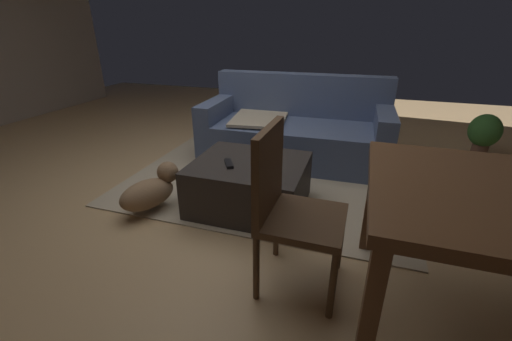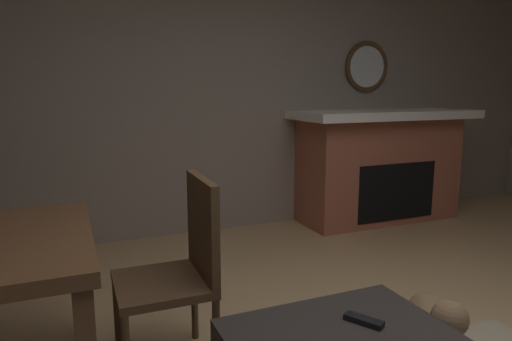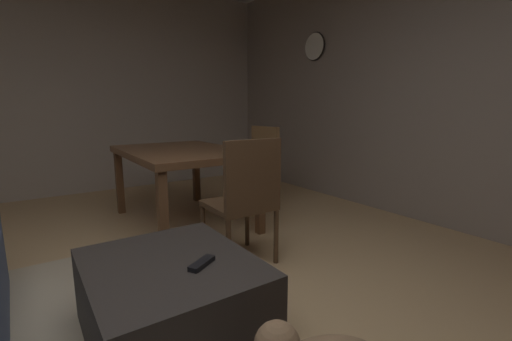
# 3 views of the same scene
# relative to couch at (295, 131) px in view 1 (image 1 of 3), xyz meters

# --- Properties ---
(floor) EXTENTS (9.49, 9.49, 0.00)m
(floor) POSITION_rel_couch_xyz_m (-0.51, -1.05, -0.31)
(floor) COLOR tan
(area_rug) EXTENTS (2.60, 2.00, 0.01)m
(area_rug) POSITION_rel_couch_xyz_m (-0.12, -0.63, -0.31)
(area_rug) COLOR tan
(area_rug) RESTS_ON ground
(couch) EXTENTS (1.98, 0.96, 0.88)m
(couch) POSITION_rel_couch_xyz_m (0.00, 0.00, 0.00)
(couch) COLOR #4C5B7F
(couch) RESTS_ON ground
(ottoman_coffee_table) EXTENTS (0.87, 0.76, 0.40)m
(ottoman_coffee_table) POSITION_rel_couch_xyz_m (-0.12, -1.20, -0.11)
(ottoman_coffee_table) COLOR #2D2826
(ottoman_coffee_table) RESTS_ON ground
(tv_remote) EXTENTS (0.12, 0.16, 0.02)m
(tv_remote) POSITION_rel_couch_xyz_m (-0.25, -1.31, 0.10)
(tv_remote) COLOR black
(tv_remote) RESTS_ON ottoman_coffee_table
(dining_chair_west) EXTENTS (0.45, 0.45, 0.93)m
(dining_chair_west) POSITION_rel_couch_xyz_m (0.35, -1.94, 0.21)
(dining_chair_west) COLOR #513823
(dining_chair_west) RESTS_ON ground
(potted_plant) EXTENTS (0.34, 0.34, 0.48)m
(potted_plant) POSITION_rel_couch_xyz_m (2.02, 0.74, -0.04)
(potted_plant) COLOR brown
(potted_plant) RESTS_ON ground
(small_dog) EXTENTS (0.40, 0.52, 0.33)m
(small_dog) POSITION_rel_couch_xyz_m (-0.84, -1.51, -0.12)
(small_dog) COLOR #8C6B4C
(small_dog) RESTS_ON ground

